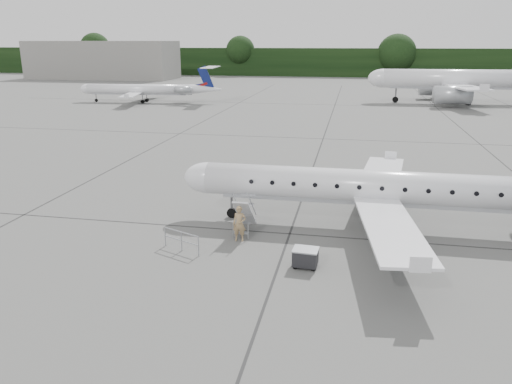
# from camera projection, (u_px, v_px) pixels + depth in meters

# --- Properties ---
(ground) EXTENTS (320.00, 320.00, 0.00)m
(ground) POSITION_uv_depth(u_px,v_px,m) (380.00, 275.00, 22.09)
(ground) COLOR #60605E
(ground) RESTS_ON ground
(treeline) EXTENTS (260.00, 4.00, 8.00)m
(treeline) POSITION_uv_depth(u_px,v_px,m) (362.00, 63.00, 143.04)
(treeline) COLOR black
(treeline) RESTS_ON ground
(terminal_building) EXTENTS (40.00, 14.00, 10.00)m
(terminal_building) POSITION_uv_depth(u_px,v_px,m) (103.00, 60.00, 136.79)
(terminal_building) COLOR slate
(terminal_building) RESTS_ON ground
(main_regional_jet) EXTENTS (25.36, 18.30, 6.49)m
(main_regional_jet) POSITION_uv_depth(u_px,v_px,m) (385.00, 171.00, 26.78)
(main_regional_jet) COLOR silver
(main_regional_jet) RESTS_ON ground
(airstair) EXTENTS (0.86, 2.27, 2.03)m
(airstair) POSITION_uv_depth(u_px,v_px,m) (245.00, 214.00, 26.83)
(airstair) COLOR silver
(airstair) RESTS_ON ground
(passenger) EXTENTS (0.71, 0.50, 1.87)m
(passenger) POSITION_uv_depth(u_px,v_px,m) (239.00, 224.00, 25.65)
(passenger) COLOR #977A52
(passenger) RESTS_ON ground
(safety_railing) EXTENTS (2.05, 0.95, 1.00)m
(safety_railing) POSITION_uv_depth(u_px,v_px,m) (182.00, 241.00, 24.50)
(safety_railing) COLOR #94979C
(safety_railing) RESTS_ON ground
(baggage_cart) EXTENTS (1.16, 0.96, 0.95)m
(baggage_cart) POSITION_uv_depth(u_px,v_px,m) (305.00, 257.00, 22.75)
(baggage_cart) COLOR black
(baggage_cart) RESTS_ON ground
(bg_narrowbody) EXTENTS (31.97, 23.89, 11.03)m
(bg_narrowbody) POSITION_uv_depth(u_px,v_px,m) (458.00, 69.00, 81.41)
(bg_narrowbody) COLOR silver
(bg_narrowbody) RESTS_ON ground
(bg_regional_left) EXTENTS (24.26, 18.38, 6.03)m
(bg_regional_left) POSITION_uv_depth(u_px,v_px,m) (139.00, 84.00, 83.45)
(bg_regional_left) COLOR silver
(bg_regional_left) RESTS_ON ground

